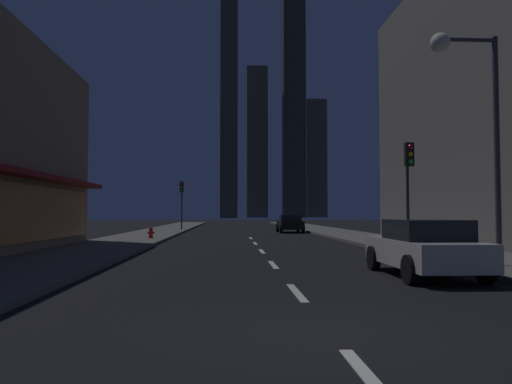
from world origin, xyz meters
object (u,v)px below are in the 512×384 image
Objects in this scene: traffic_light_near_right at (409,172)px; street_lamp_right at (468,91)px; traffic_light_far_left at (182,195)px; fire_hydrant_far_left at (151,233)px; car_parked_near at (424,247)px; car_parked_far at (290,223)px.

street_lamp_right is (-0.12, -4.89, 1.87)m from traffic_light_near_right.
street_lamp_right is at bearing -69.42° from traffic_light_far_left.
fire_hydrant_far_left is at bearing -91.65° from traffic_light_far_left.
fire_hydrant_far_left is 0.16× the size of traffic_light_near_right.
street_lamp_right is (1.78, 1.08, 4.33)m from car_parked_near.
car_parked_near is 1.01× the size of traffic_light_near_right.
traffic_light_near_right is (1.90, -21.22, 2.45)m from car_parked_far.
car_parked_far is 0.64× the size of street_lamp_right.
traffic_light_far_left is at bearing 106.84° from car_parked_near.
fire_hydrant_far_left is at bearing -130.86° from car_parked_far.
car_parked_near is 1.00× the size of car_parked_far.
car_parked_near is 1.01× the size of traffic_light_far_left.
traffic_light_near_right is at bearing -41.93° from fire_hydrant_far_left.
car_parked_far is 9.85m from traffic_light_far_left.
fire_hydrant_far_left is (-9.50, 16.21, -0.29)m from car_parked_near.
car_parked_near is at bearing -73.16° from traffic_light_far_left.
street_lamp_right reaches higher than traffic_light_far_left.
car_parked_near is at bearing -59.63° from fire_hydrant_far_left.
car_parked_far reaches higher than fire_hydrant_far_left.
fire_hydrant_far_left is at bearing 138.07° from traffic_light_near_right.
car_parked_near is 27.19m from car_parked_far.
street_lamp_right reaches higher than car_parked_near.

